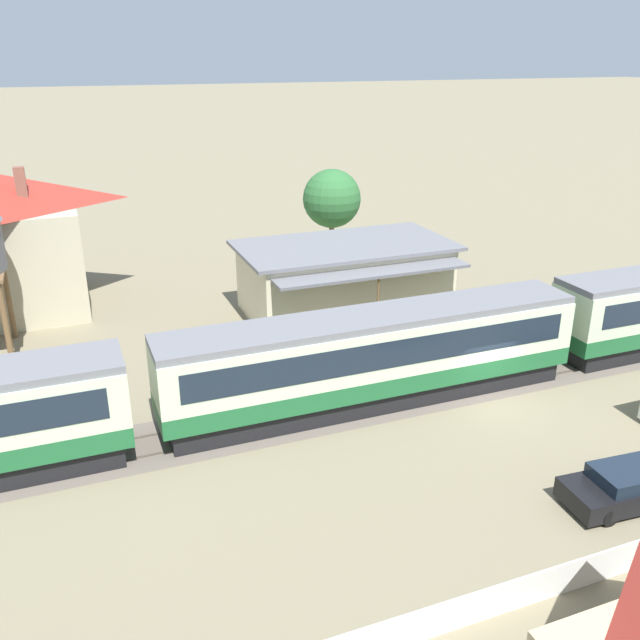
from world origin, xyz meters
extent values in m
plane|color=#7A7056|center=(0.00, 0.00, 0.00)|extent=(600.00, 600.00, 0.00)
cylinder|color=black|center=(8.40, 0.93, 0.45)|extent=(0.90, 0.18, 0.90)
cylinder|color=black|center=(8.40, 2.36, 0.45)|extent=(0.90, 0.18, 0.90)
cube|color=#1E6033|center=(-4.85, 1.65, 1.30)|extent=(18.27, 2.82, 0.80)
cube|color=beige|center=(-4.85, 1.65, 2.75)|extent=(18.27, 2.82, 2.10)
cube|color=#192330|center=(-4.85, 1.65, 2.85)|extent=(16.81, 2.86, 1.17)
cube|color=slate|center=(-4.85, 1.65, 3.95)|extent=(18.27, 2.65, 0.30)
cube|color=black|center=(-4.85, 1.65, 0.46)|extent=(17.54, 2.42, 0.88)
cylinder|color=black|center=(1.18, 0.93, 0.45)|extent=(0.90, 0.18, 0.90)
cylinder|color=black|center=(1.18, 2.36, 0.45)|extent=(0.90, 0.18, 0.90)
cylinder|color=black|center=(-10.87, 0.93, 0.45)|extent=(0.90, 0.18, 0.90)
cylinder|color=black|center=(-10.87, 2.36, 0.45)|extent=(0.90, 0.18, 0.90)
cylinder|color=black|center=(-18.09, 0.93, 0.45)|extent=(0.90, 0.18, 0.90)
cylinder|color=black|center=(-18.09, 2.36, 0.45)|extent=(0.90, 0.18, 0.90)
cube|color=#665B51|center=(-6.21, 1.65, 0.01)|extent=(100.11, 3.60, 0.01)
cube|color=#4C4238|center=(-6.21, 0.93, 0.02)|extent=(100.11, 0.12, 0.04)
cube|color=#4C4238|center=(-6.21, 2.36, 0.02)|extent=(100.11, 0.12, 0.04)
cube|color=beige|center=(-1.59, 12.30, 1.92)|extent=(11.19, 5.99, 3.84)
cube|color=slate|center=(-1.59, 12.30, 3.94)|extent=(12.08, 6.47, 0.20)
cube|color=slate|center=(-1.59, 8.50, 3.44)|extent=(10.74, 1.60, 0.16)
cylinder|color=brown|center=(-1.59, 7.90, 1.68)|extent=(0.14, 0.14, 3.36)
cube|color=brown|center=(-18.09, 18.16, 7.36)|extent=(0.56, 0.56, 2.10)
cylinder|color=brown|center=(-19.43, 15.02, 2.14)|extent=(0.28, 0.28, 4.28)
cylinder|color=brown|center=(-19.43, 11.12, 2.14)|extent=(0.28, 0.28, 4.28)
cube|color=black|center=(0.15, -7.81, 0.52)|extent=(4.71, 2.17, 0.70)
cube|color=#192330|center=(0.01, -7.80, 1.10)|extent=(2.40, 1.75, 0.46)
cylinder|color=black|center=(-1.33, -8.53, 0.31)|extent=(0.62, 0.20, 0.62)
cylinder|color=black|center=(-1.22, -6.88, 0.31)|extent=(0.62, 0.20, 0.62)
cylinder|color=brown|center=(1.54, 21.85, 1.66)|extent=(0.35, 0.35, 3.33)
sphere|color=#2D6633|center=(1.54, 21.85, 4.55)|extent=(4.08, 4.08, 4.08)
camera|label=1|loc=(-16.44, -21.65, 14.18)|focal=38.00mm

